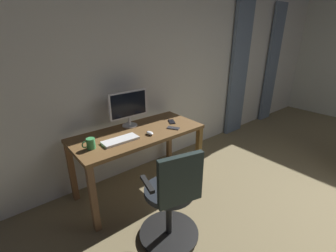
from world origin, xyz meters
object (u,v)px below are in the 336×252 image
Objects in this scene: office_chair at (172,201)px; cell_phone_by_monitor at (172,122)px; computer_monitor at (129,106)px; cell_phone_face_up at (173,128)px; mug_coffee at (90,144)px; computer_mouse at (150,133)px; computer_keyboard at (120,140)px; desk at (138,139)px.

office_chair is 1.15m from cell_phone_by_monitor.
office_chair is at bearing 77.41° from computer_monitor.
cell_phone_face_up is 1.10× the size of mug_coffee.
computer_mouse is 0.64m from mug_coffee.
computer_monitor is at bearing -84.72° from computer_mouse.
cell_phone_by_monitor is (-0.47, 0.23, -0.24)m from computer_monitor.
office_chair reaches higher than computer_keyboard.
computer_keyboard is (0.06, -0.77, 0.32)m from office_chair.
desk is at bearing -160.95° from computer_keyboard.
cell_phone_by_monitor is (-0.71, -0.85, 0.31)m from office_chair.
computer_keyboard is at bearing 173.36° from mug_coffee.
desk is 0.41m from computer_monitor.
mug_coffee is (0.60, 0.28, -0.19)m from computer_monitor.
cell_phone_face_up is (-0.65, 0.09, -0.01)m from computer_keyboard.
computer_monitor is at bearing 2.52° from cell_phone_by_monitor.
mug_coffee reaches higher than computer_keyboard.
computer_monitor is at bearing -95.84° from desk.
computer_monitor is 0.44m from computer_mouse.
computer_monitor is 3.39× the size of cell_phone_by_monitor.
office_chair is 1.98× the size of computer_monitor.
computer_mouse is at bearing 82.52° from office_chair.
cell_phone_face_up is (0.12, 0.17, 0.00)m from cell_phone_by_monitor.
office_chair is 0.95m from mug_coffee.
computer_monitor is (-0.02, -0.22, 0.34)m from desk.
cell_phone_face_up is at bearing 83.63° from cell_phone_by_monitor.
computer_keyboard is at bearing -37.48° from cell_phone_face_up.
mug_coffee is at bearing -37.19° from cell_phone_face_up.
computer_keyboard reaches higher than desk.
computer_mouse is 0.69× the size of cell_phone_face_up.
computer_mouse is at bearing 171.78° from mug_coffee.
computer_mouse reaches higher than cell_phone_face_up.
desk is 10.28× the size of cell_phone_face_up.
computer_mouse is at bearing 95.28° from computer_monitor.
computer_monitor is (-0.24, -1.08, 0.55)m from office_chair.
computer_monitor is 0.69m from mug_coffee.
cell_phone_by_monitor is at bearing 63.90° from office_chair.
computer_keyboard is at bearing -9.64° from computer_mouse.
cell_phone_by_monitor is at bearing -154.72° from cell_phone_face_up.
cell_phone_by_monitor is at bearing -173.61° from computer_keyboard.
desk is 3.91× the size of computer_keyboard.
cell_phone_face_up reaches higher than desk.
computer_mouse is 0.46m from cell_phone_by_monitor.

